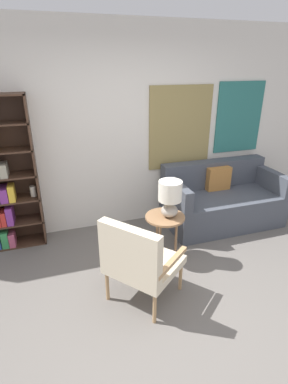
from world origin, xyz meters
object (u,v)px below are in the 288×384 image
(side_table, at_px, (165,222))
(table_lamp, at_px, (170,196))
(couch, at_px, (221,201))
(armchair, at_px, (138,259))

(side_table, height_order, table_lamp, table_lamp)
(couch, distance_m, table_lamp, 1.35)
(couch, bearing_deg, armchair, -143.42)
(couch, distance_m, side_table, 1.29)
(couch, bearing_deg, side_table, -151.64)
(armchair, height_order, table_lamp, table_lamp)
(side_table, bearing_deg, table_lamp, -21.58)
(couch, height_order, side_table, couch)
(armchair, bearing_deg, side_table, 49.89)
(armchair, xyz_separation_m, couch, (1.64, 1.22, -0.18))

